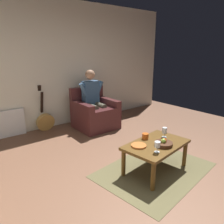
{
  "coord_description": "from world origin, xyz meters",
  "views": [
    {
      "loc": [
        2.06,
        1.63,
        1.72
      ],
      "look_at": [
        -0.3,
        -1.35,
        0.62
      ],
      "focal_mm": 34.97,
      "sensor_mm": 36.0,
      "label": 1
    }
  ],
  "objects_px": {
    "guitar": "(45,121)",
    "fruit_bowl": "(164,143)",
    "wine_glass_near": "(157,145)",
    "decorative_dish": "(139,146)",
    "coffee_table": "(156,147)",
    "wine_glass_far": "(165,131)",
    "candle_jar": "(145,136)",
    "armchair": "(95,114)",
    "person_seated": "(93,97)"
  },
  "relations": [
    {
      "from": "coffee_table",
      "to": "guitar",
      "type": "height_order",
      "value": "guitar"
    },
    {
      "from": "wine_glass_near",
      "to": "fruit_bowl",
      "type": "height_order",
      "value": "wine_glass_near"
    },
    {
      "from": "wine_glass_near",
      "to": "wine_glass_far",
      "type": "distance_m",
      "value": 0.54
    },
    {
      "from": "person_seated",
      "to": "decorative_dish",
      "type": "xyz_separation_m",
      "value": [
        0.61,
        2.04,
        -0.25
      ]
    },
    {
      "from": "person_seated",
      "to": "wine_glass_near",
      "type": "height_order",
      "value": "person_seated"
    },
    {
      "from": "wine_glass_far",
      "to": "candle_jar",
      "type": "relative_size",
      "value": 1.63
    },
    {
      "from": "coffee_table",
      "to": "person_seated",
      "type": "bearing_deg",
      "value": -99.27
    },
    {
      "from": "coffee_table",
      "to": "wine_glass_near",
      "type": "distance_m",
      "value": 0.32
    },
    {
      "from": "armchair",
      "to": "candle_jar",
      "type": "distance_m",
      "value": 1.91
    },
    {
      "from": "armchair",
      "to": "wine_glass_near",
      "type": "bearing_deg",
      "value": 77.01
    },
    {
      "from": "person_seated",
      "to": "guitar",
      "type": "relative_size",
      "value": 1.31
    },
    {
      "from": "wine_glass_near",
      "to": "wine_glass_far",
      "type": "bearing_deg",
      "value": -151.05
    },
    {
      "from": "guitar",
      "to": "wine_glass_near",
      "type": "xyz_separation_m",
      "value": [
        -0.41,
        2.76,
        0.3
      ]
    },
    {
      "from": "decorative_dish",
      "to": "candle_jar",
      "type": "relative_size",
      "value": 2.21
    },
    {
      "from": "guitar",
      "to": "candle_jar",
      "type": "height_order",
      "value": "guitar"
    },
    {
      "from": "guitar",
      "to": "wine_glass_far",
      "type": "xyz_separation_m",
      "value": [
        -0.89,
        2.5,
        0.3
      ]
    },
    {
      "from": "guitar",
      "to": "decorative_dish",
      "type": "distance_m",
      "value": 2.52
    },
    {
      "from": "armchair",
      "to": "person_seated",
      "type": "height_order",
      "value": "person_seated"
    },
    {
      "from": "person_seated",
      "to": "wine_glass_near",
      "type": "relative_size",
      "value": 8.68
    },
    {
      "from": "guitar",
      "to": "wine_glass_far",
      "type": "height_order",
      "value": "guitar"
    },
    {
      "from": "armchair",
      "to": "guitar",
      "type": "height_order",
      "value": "guitar"
    },
    {
      "from": "coffee_table",
      "to": "decorative_dish",
      "type": "xyz_separation_m",
      "value": [
        0.27,
        -0.09,
        0.07
      ]
    },
    {
      "from": "armchair",
      "to": "fruit_bowl",
      "type": "bearing_deg",
      "value": 82.29
    },
    {
      "from": "person_seated",
      "to": "armchair",
      "type": "bearing_deg",
      "value": 90.0
    },
    {
      "from": "candle_jar",
      "to": "decorative_dish",
      "type": "bearing_deg",
      "value": 25.88
    },
    {
      "from": "wine_glass_near",
      "to": "fruit_bowl",
      "type": "relative_size",
      "value": 0.59
    },
    {
      "from": "armchair",
      "to": "guitar",
      "type": "xyz_separation_m",
      "value": [
        0.96,
        -0.49,
        -0.09
      ]
    },
    {
      "from": "armchair",
      "to": "wine_glass_near",
      "type": "distance_m",
      "value": 2.35
    },
    {
      "from": "armchair",
      "to": "decorative_dish",
      "type": "bearing_deg",
      "value": 73.62
    },
    {
      "from": "coffee_table",
      "to": "guitar",
      "type": "relative_size",
      "value": 1.03
    },
    {
      "from": "coffee_table",
      "to": "wine_glass_near",
      "type": "bearing_deg",
      "value": 42.17
    },
    {
      "from": "armchair",
      "to": "wine_glass_far",
      "type": "relative_size",
      "value": 5.71
    },
    {
      "from": "candle_jar",
      "to": "coffee_table",
      "type": "bearing_deg",
      "value": 89.95
    },
    {
      "from": "person_seated",
      "to": "candle_jar",
      "type": "bearing_deg",
      "value": 80.39
    },
    {
      "from": "person_seated",
      "to": "fruit_bowl",
      "type": "xyz_separation_m",
      "value": [
        0.32,
        2.23,
        -0.23
      ]
    },
    {
      "from": "person_seated",
      "to": "fruit_bowl",
      "type": "relative_size",
      "value": 5.16
    },
    {
      "from": "wine_glass_near",
      "to": "decorative_dish",
      "type": "height_order",
      "value": "wine_glass_near"
    },
    {
      "from": "person_seated",
      "to": "wine_glass_far",
      "type": "xyz_separation_m",
      "value": [
        0.08,
        2.05,
        -0.16
      ]
    },
    {
      "from": "wine_glass_near",
      "to": "candle_jar",
      "type": "distance_m",
      "value": 0.46
    },
    {
      "from": "person_seated",
      "to": "coffee_table",
      "type": "height_order",
      "value": "person_seated"
    },
    {
      "from": "wine_glass_near",
      "to": "decorative_dish",
      "type": "bearing_deg",
      "value": -77.39
    },
    {
      "from": "wine_glass_far",
      "to": "decorative_dish",
      "type": "relative_size",
      "value": 0.74
    },
    {
      "from": "guitar",
      "to": "wine_glass_near",
      "type": "height_order",
      "value": "guitar"
    },
    {
      "from": "wine_glass_near",
      "to": "coffee_table",
      "type": "bearing_deg",
      "value": -137.83
    },
    {
      "from": "guitar",
      "to": "fruit_bowl",
      "type": "relative_size",
      "value": 3.95
    },
    {
      "from": "armchair",
      "to": "fruit_bowl",
      "type": "relative_size",
      "value": 3.57
    },
    {
      "from": "wine_glass_far",
      "to": "candle_jar",
      "type": "height_order",
      "value": "wine_glass_far"
    },
    {
      "from": "armchair",
      "to": "fruit_bowl",
      "type": "distance_m",
      "value": 2.22
    },
    {
      "from": "coffee_table",
      "to": "decorative_dish",
      "type": "height_order",
      "value": "decorative_dish"
    },
    {
      "from": "guitar",
      "to": "fruit_bowl",
      "type": "height_order",
      "value": "guitar"
    }
  ]
}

